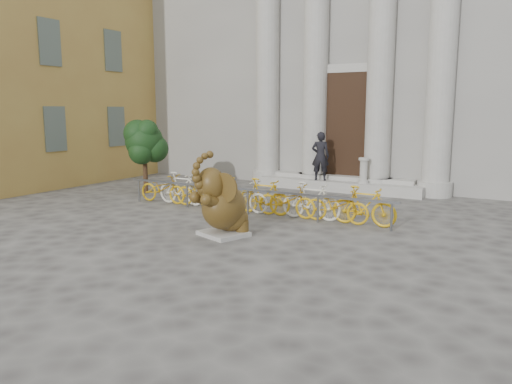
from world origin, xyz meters
The scene contains 9 objects.
ground centered at (0.00, 0.00, 0.00)m, with size 80.00×80.00×0.00m, color #474442.
classical_building centered at (0.00, 14.93, 5.98)m, with size 22.00×10.70×12.00m.
entrance_steps centered at (0.00, 9.40, 0.18)m, with size 6.00×1.20×0.36m, color #A8A59E.
ochre_building centered at (-13.00, 6.00, 6.00)m, with size 8.00×14.00×12.00m, color #B89846.
elephant_statue centered at (-0.10, 1.77, 0.72)m, with size 1.32×1.57×1.98m.
bike_rack centered at (-0.81, 4.39, 0.50)m, with size 8.38×0.53×1.00m.
tree centered at (-5.66, 5.45, 1.78)m, with size 1.47×1.34×2.55m.
pedestrian centered at (-0.65, 9.07, 1.23)m, with size 0.64×0.42×1.75m, color black.
balustrade_post centered at (0.95, 9.10, 0.77)m, with size 0.36×0.36×0.89m.
Camera 1 is at (6.08, -7.63, 2.89)m, focal length 35.00 mm.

